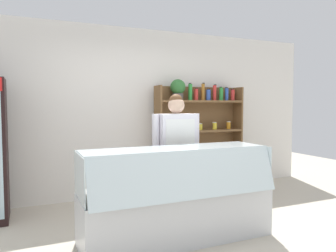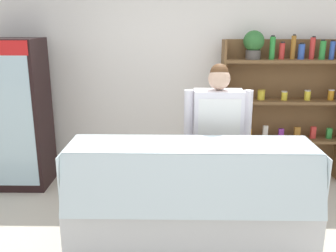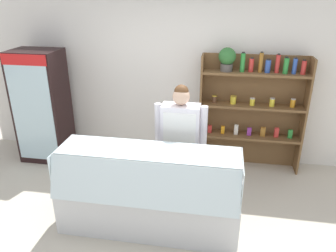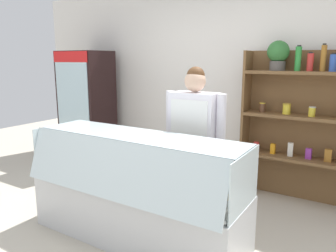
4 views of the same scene
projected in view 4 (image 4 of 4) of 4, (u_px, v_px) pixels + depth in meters
name	position (u px, v px, depth m)	size (l,w,h in m)	color
ground_plane	(144.00, 242.00, 3.06)	(12.00, 12.00, 0.00)	beige
back_wall	(229.00, 84.00, 4.43)	(6.80, 0.10, 2.70)	white
drinks_fridge	(87.00, 109.00, 5.23)	(0.75, 0.59, 1.80)	black
shelving_unit	(309.00, 114.00, 3.72)	(1.56, 0.29, 1.89)	brown
deli_display_case	(136.00, 208.00, 3.07)	(2.08, 0.72, 1.01)	silver
shop_clerk	(194.00, 132.00, 3.30)	(0.66, 0.25, 1.61)	#383D51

